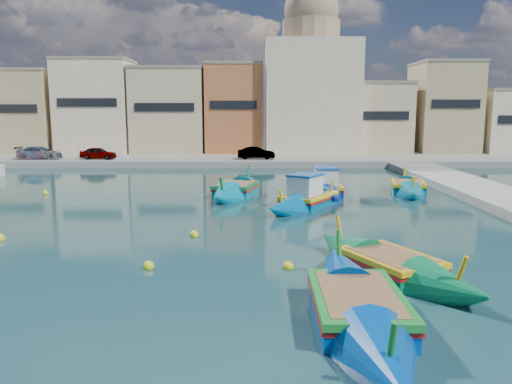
# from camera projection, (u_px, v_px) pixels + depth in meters

# --- Properties ---
(ground) EXTENTS (160.00, 160.00, 0.00)m
(ground) POSITION_uv_depth(u_px,v_px,m) (144.00, 258.00, 17.80)
(ground) COLOR #133839
(ground) RESTS_ON ground
(north_quay) EXTENTS (80.00, 8.00, 0.60)m
(north_quay) POSITION_uv_depth(u_px,v_px,m) (216.00, 161.00, 49.33)
(north_quay) COLOR gray
(north_quay) RESTS_ON ground
(north_townhouses) EXTENTS (83.20, 7.87, 10.19)m
(north_townhouses) POSITION_uv_depth(u_px,v_px,m) (281.00, 112.00, 55.82)
(north_townhouses) COLOR #C6B189
(north_townhouses) RESTS_ON ground
(church_block) EXTENTS (10.00, 10.00, 19.10)m
(church_block) POSITION_uv_depth(u_px,v_px,m) (310.00, 82.00, 55.89)
(church_block) COLOR beige
(church_block) RESTS_ON ground
(parked_cars) EXTENTS (24.70, 1.87, 1.21)m
(parked_cars) POSITION_uv_depth(u_px,v_px,m) (115.00, 153.00, 47.73)
(parked_cars) COLOR #4C1919
(parked_cars) RESTS_ON north_quay
(luzzu_turquoise_cabin) EXTENTS (6.27, 8.44, 2.82)m
(luzzu_turquoise_cabin) POSITION_uv_depth(u_px,v_px,m) (309.00, 200.00, 27.40)
(luzzu_turquoise_cabin) COLOR #005F9D
(luzzu_turquoise_cabin) RESTS_ON ground
(luzzu_blue_cabin) EXTENTS (1.98, 7.70, 2.72)m
(luzzu_blue_cabin) POSITION_uv_depth(u_px,v_px,m) (325.00, 190.00, 31.03)
(luzzu_blue_cabin) COLOR #0020A2
(luzzu_blue_cabin) RESTS_ON ground
(luzzu_cyan_mid) EXTENTS (3.55, 8.43, 2.43)m
(luzzu_cyan_mid) POSITION_uv_depth(u_px,v_px,m) (408.00, 188.00, 32.16)
(luzzu_cyan_mid) COLOR #00799F
(luzzu_cyan_mid) RESTS_ON ground
(luzzu_green) EXTENTS (4.05, 8.67, 2.65)m
(luzzu_green) POSITION_uv_depth(u_px,v_px,m) (236.00, 191.00, 30.94)
(luzzu_green) COLOR #007FA3
(luzzu_green) RESTS_ON ground
(luzzu_blue_south) EXTENTS (2.24, 9.21, 2.65)m
(luzzu_blue_south) POSITION_uv_depth(u_px,v_px,m) (357.00, 310.00, 12.39)
(luzzu_blue_south) COLOR #0045A6
(luzzu_blue_south) RESTS_ON ground
(luzzu_cyan_south) EXTENTS (5.22, 7.70, 2.39)m
(luzzu_cyan_south) POSITION_uv_depth(u_px,v_px,m) (390.00, 267.00, 15.86)
(luzzu_cyan_south) COLOR #0B7445
(luzzu_cyan_south) RESTS_ON ground
(mooring_buoys) EXTENTS (24.83, 21.06, 0.36)m
(mooring_buoys) POSITION_uv_depth(u_px,v_px,m) (211.00, 223.00, 22.97)
(mooring_buoys) COLOR #FFF61A
(mooring_buoys) RESTS_ON ground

